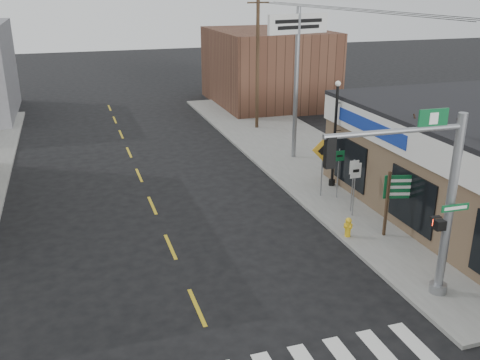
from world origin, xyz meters
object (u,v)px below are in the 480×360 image
object	(u,v)px
traffic_signal_pole	(432,190)
lamp_post	(337,126)
guide_sign	(402,193)
dance_center_sign	(297,48)
fire_hydrant	(348,226)
bare_tree	(436,124)
utility_pole_far	(257,61)

from	to	relation	value
traffic_signal_pole	lamp_post	xyz separation A→B (m)	(1.90, 9.16, -0.58)
guide_sign	dance_center_sign	distance (m)	10.67
traffic_signal_pole	fire_hydrant	xyz separation A→B (m)	(-0.06, 4.20, -2.97)
fire_hydrant	bare_tree	bearing A→B (deg)	4.22
fire_hydrant	bare_tree	xyz separation A→B (m)	(3.45, 0.25, 3.49)
guide_sign	utility_pole_far	distance (m)	16.55
guide_sign	bare_tree	distance (m)	2.82
lamp_post	bare_tree	bearing A→B (deg)	-87.25
traffic_signal_pole	bare_tree	world-z (taller)	traffic_signal_pole
dance_center_sign	utility_pole_far	bearing A→B (deg)	72.97
guide_sign	fire_hydrant	bearing A→B (deg)	-175.14
guide_sign	bare_tree	world-z (taller)	bare_tree
traffic_signal_pole	lamp_post	bearing A→B (deg)	80.34
guide_sign	dance_center_sign	bearing A→B (deg)	105.04
bare_tree	guide_sign	bearing A→B (deg)	-158.55
dance_center_sign	bare_tree	xyz separation A→B (m)	(1.48, -9.25, -1.80)
fire_hydrant	utility_pole_far	size ratio (longest dim) A/B	0.09
dance_center_sign	bare_tree	size ratio (longest dim) A/B	1.55
lamp_post	dance_center_sign	world-z (taller)	dance_center_sign
fire_hydrant	utility_pole_far	distance (m)	16.58
bare_tree	utility_pole_far	xyz separation A→B (m)	(-1.26, 15.74, 0.31)
guide_sign	dance_center_sign	world-z (taller)	dance_center_sign
dance_center_sign	utility_pole_far	xyz separation A→B (m)	(0.23, 6.48, -1.49)
traffic_signal_pole	guide_sign	bearing A→B (deg)	66.52
lamp_post	utility_pole_far	world-z (taller)	utility_pole_far
guide_sign	lamp_post	bearing A→B (deg)	104.77
dance_center_sign	traffic_signal_pole	bearing A→B (deg)	-112.92
fire_hydrant	dance_center_sign	xyz separation A→B (m)	(1.97, 9.51, 5.29)
bare_tree	fire_hydrant	bearing A→B (deg)	-175.78
traffic_signal_pole	dance_center_sign	size ratio (longest dim) A/B	0.74
traffic_signal_pole	guide_sign	world-z (taller)	traffic_signal_pole
guide_sign	fire_hydrant	distance (m)	2.28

